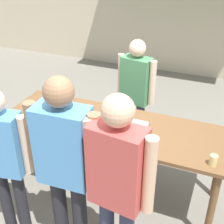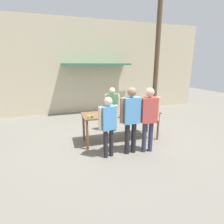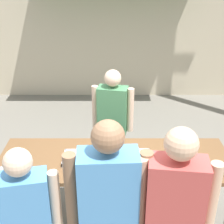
{
  "view_description": "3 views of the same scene",
  "coord_description": "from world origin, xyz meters",
  "views": [
    {
      "loc": [
        1.07,
        -2.63,
        2.7
      ],
      "look_at": [
        0.0,
        0.0,
        1.08
      ],
      "focal_mm": 50.0,
      "sensor_mm": 36.0,
      "label": 1
    },
    {
      "loc": [
        -1.88,
        -4.96,
        2.38
      ],
      "look_at": [
        -0.31,
        -0.02,
        0.98
      ],
      "focal_mm": 28.0,
      "sensor_mm": 36.0,
      "label": 2
    },
    {
      "loc": [
        -0.03,
        -2.72,
        2.77
      ],
      "look_at": [
        -0.02,
        0.87,
        1.04
      ],
      "focal_mm": 50.0,
      "sensor_mm": 36.0,
      "label": 3
    }
  ],
  "objects": [
    {
      "name": "ground_plane",
      "position": [
        0.0,
        0.0,
        0.0
      ],
      "size": [
        24.0,
        24.0,
        0.0
      ],
      "primitive_type": "plane",
      "color": "slate"
    },
    {
      "name": "building_facade_back",
      "position": [
        0.0,
        3.98,
        2.26
      ],
      "size": [
        12.0,
        1.11,
        4.5
      ],
      "color": "beige",
      "rests_on": "ground"
    },
    {
      "name": "serving_table",
      "position": [
        0.0,
        0.0,
        0.82
      ],
      "size": [
        2.43,
        0.82,
        0.93
      ],
      "color": "brown",
      "rests_on": "ground"
    },
    {
      "name": "food_tray_sausages",
      "position": [
        -0.31,
        -0.02,
        0.94
      ],
      "size": [
        0.45,
        0.28,
        0.04
      ],
      "color": "silver",
      "rests_on": "serving_table"
    },
    {
      "name": "food_tray_buns",
      "position": [
        0.18,
        -0.03,
        0.95
      ],
      "size": [
        0.4,
        0.3,
        0.06
      ],
      "color": "silver",
      "rests_on": "serving_table"
    },
    {
      "name": "condiment_jar_mustard",
      "position": [
        -1.08,
        -0.29,
        0.97
      ],
      "size": [
        0.07,
        0.07,
        0.09
      ],
      "color": "gold",
      "rests_on": "serving_table"
    },
    {
      "name": "condiment_jar_ketchup",
      "position": [
        -0.98,
        -0.29,
        0.97
      ],
      "size": [
        0.07,
        0.07,
        0.09
      ],
      "color": "#567A38",
      "rests_on": "serving_table"
    },
    {
      "name": "beer_cup",
      "position": [
        1.08,
        -0.29,
        0.98
      ],
      "size": [
        0.07,
        0.07,
        0.1
      ],
      "color": "#DBC67A",
      "rests_on": "serving_table"
    },
    {
      "name": "person_server_behind_table",
      "position": [
        -0.02,
        0.87,
        0.97
      ],
      "size": [
        0.53,
        0.27,
        1.61
      ],
      "rotation": [
        0.0,
        0.0,
        -0.19
      ],
      "color": "#333851",
      "rests_on": "ground"
    },
    {
      "name": "person_customer_holding_hotdog",
      "position": [
        -0.69,
        -0.91,
        0.97
      ],
      "size": [
        0.54,
        0.28,
        1.61
      ],
      "rotation": [
        0.0,
        0.0,
        3.34
      ],
      "color": "#232328",
      "rests_on": "ground"
    },
    {
      "name": "person_customer_with_cup",
      "position": [
        0.43,
        -0.96,
        1.08
      ],
      "size": [
        0.6,
        0.28,
        1.81
      ],
      "rotation": [
        0.0,
        0.0,
        3.02
      ],
      "color": "#333851",
      "rests_on": "ground"
    },
    {
      "name": "person_customer_waiting_in_line",
      "position": [
        -0.06,
        -0.89,
        1.09
      ],
      "size": [
        0.64,
        0.27,
        1.83
      ],
      "rotation": [
        0.0,
        0.0,
        3.19
      ],
      "color": "#232328",
      "rests_on": "ground"
    },
    {
      "name": "utility_pole",
      "position": [
        2.74,
        2.6,
        3.29
      ],
      "size": [
        1.1,
        0.22,
        6.41
      ],
      "color": "brown",
      "rests_on": "ground"
    }
  ]
}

